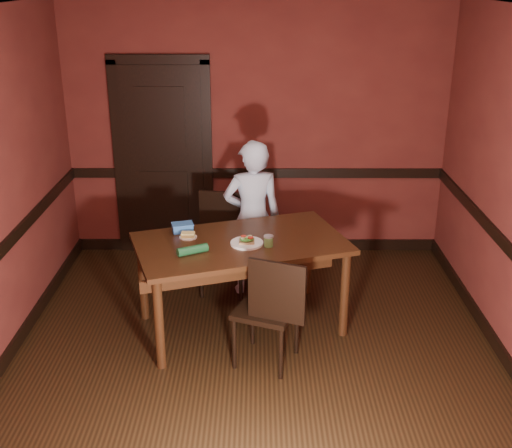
{
  "coord_description": "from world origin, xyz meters",
  "views": [
    {
      "loc": [
        0.02,
        -4.4,
        2.92
      ],
      "look_at": [
        0.0,
        0.35,
        1.05
      ],
      "focal_mm": 45.0,
      "sensor_mm": 36.0,
      "label": 1
    }
  ],
  "objects_px": {
    "chair_near": "(266,308)",
    "sauce_jar": "(269,241)",
    "person": "(252,218)",
    "cheese_saucer": "(188,236)",
    "sandwich_plate": "(247,242)",
    "food_tub": "(183,227)",
    "dining_table": "(241,285)",
    "chair_far": "(225,245)"
  },
  "relations": [
    {
      "from": "person",
      "to": "sandwich_plate",
      "type": "distance_m",
      "value": 0.76
    },
    {
      "from": "chair_near",
      "to": "cheese_saucer",
      "type": "relative_size",
      "value": 6.33
    },
    {
      "from": "dining_table",
      "to": "food_tub",
      "type": "relative_size",
      "value": 8.28
    },
    {
      "from": "chair_far",
      "to": "food_tub",
      "type": "distance_m",
      "value": 0.7
    },
    {
      "from": "person",
      "to": "cheese_saucer",
      "type": "bearing_deg",
      "value": 38.04
    },
    {
      "from": "person",
      "to": "dining_table",
      "type": "bearing_deg",
      "value": 71.86
    },
    {
      "from": "chair_near",
      "to": "sandwich_plate",
      "type": "bearing_deg",
      "value": -50.27
    },
    {
      "from": "person",
      "to": "food_tub",
      "type": "distance_m",
      "value": 0.78
    },
    {
      "from": "dining_table",
      "to": "cheese_saucer",
      "type": "distance_m",
      "value": 0.62
    },
    {
      "from": "person",
      "to": "sandwich_plate",
      "type": "height_order",
      "value": "person"
    },
    {
      "from": "dining_table",
      "to": "food_tub",
      "type": "bearing_deg",
      "value": 139.3
    },
    {
      "from": "food_tub",
      "to": "chair_near",
      "type": "bearing_deg",
      "value": -61.4
    },
    {
      "from": "sandwich_plate",
      "to": "food_tub",
      "type": "height_order",
      "value": "food_tub"
    },
    {
      "from": "chair_far",
      "to": "sandwich_plate",
      "type": "height_order",
      "value": "chair_far"
    },
    {
      "from": "chair_far",
      "to": "cheese_saucer",
      "type": "bearing_deg",
      "value": -103.4
    },
    {
      "from": "sauce_jar",
      "to": "food_tub",
      "type": "distance_m",
      "value": 0.81
    },
    {
      "from": "chair_near",
      "to": "sauce_jar",
      "type": "height_order",
      "value": "chair_near"
    },
    {
      "from": "dining_table",
      "to": "sandwich_plate",
      "type": "xyz_separation_m",
      "value": [
        0.05,
        -0.06,
        0.43
      ]
    },
    {
      "from": "dining_table",
      "to": "food_tub",
      "type": "height_order",
      "value": "food_tub"
    },
    {
      "from": "chair_far",
      "to": "person",
      "type": "distance_m",
      "value": 0.38
    },
    {
      "from": "chair_far",
      "to": "cheese_saucer",
      "type": "xyz_separation_m",
      "value": [
        -0.28,
        -0.61,
        0.36
      ]
    },
    {
      "from": "dining_table",
      "to": "chair_far",
      "type": "relative_size",
      "value": 1.82
    },
    {
      "from": "sandwich_plate",
      "to": "sauce_jar",
      "type": "relative_size",
      "value": 2.91
    },
    {
      "from": "food_tub",
      "to": "person",
      "type": "bearing_deg",
      "value": 23.0
    },
    {
      "from": "chair_near",
      "to": "sauce_jar",
      "type": "relative_size",
      "value": 10.16
    },
    {
      "from": "chair_near",
      "to": "person",
      "type": "relative_size",
      "value": 0.63
    },
    {
      "from": "chair_near",
      "to": "cheese_saucer",
      "type": "xyz_separation_m",
      "value": [
        -0.66,
        0.61,
        0.35
      ]
    },
    {
      "from": "chair_near",
      "to": "sauce_jar",
      "type": "bearing_deg",
      "value": -71.53
    },
    {
      "from": "person",
      "to": "sauce_jar",
      "type": "xyz_separation_m",
      "value": [
        0.14,
        -0.8,
        0.11
      ]
    },
    {
      "from": "person",
      "to": "cheese_saucer",
      "type": "height_order",
      "value": "person"
    },
    {
      "from": "dining_table",
      "to": "cheese_saucer",
      "type": "height_order",
      "value": "cheese_saucer"
    },
    {
      "from": "sandwich_plate",
      "to": "person",
      "type": "bearing_deg",
      "value": 86.93
    },
    {
      "from": "sandwich_plate",
      "to": "chair_near",
      "type": "bearing_deg",
      "value": -71.55
    },
    {
      "from": "dining_table",
      "to": "sauce_jar",
      "type": "xyz_separation_m",
      "value": [
        0.23,
        -0.11,
        0.45
      ]
    },
    {
      "from": "person",
      "to": "food_tub",
      "type": "bearing_deg",
      "value": 27.81
    },
    {
      "from": "person",
      "to": "sauce_jar",
      "type": "height_order",
      "value": "person"
    },
    {
      "from": "sandwich_plate",
      "to": "dining_table",
      "type": "bearing_deg",
      "value": 128.86
    },
    {
      "from": "person",
      "to": "sauce_jar",
      "type": "bearing_deg",
      "value": 89.39
    },
    {
      "from": "sandwich_plate",
      "to": "food_tub",
      "type": "xyz_separation_m",
      "value": [
        -0.56,
        0.27,
        0.02
      ]
    },
    {
      "from": "sauce_jar",
      "to": "chair_near",
      "type": "bearing_deg",
      "value": -92.81
    },
    {
      "from": "sandwich_plate",
      "to": "cheese_saucer",
      "type": "relative_size",
      "value": 1.81
    },
    {
      "from": "chair_far",
      "to": "sandwich_plate",
      "type": "xyz_separation_m",
      "value": [
        0.22,
        -0.75,
        0.36
      ]
    }
  ]
}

